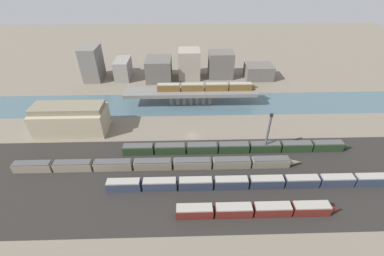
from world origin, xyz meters
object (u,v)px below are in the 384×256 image
train_yard_mid (253,182)px  signal_tower (268,134)px  train_yard_far (158,164)px  warehouse_building (71,119)px  train_on_bridge (207,87)px  train_yard_outer (238,148)px  train_yard_near (258,210)px

train_yard_mid → signal_tower: bearing=64.1°
signal_tower → train_yard_far: bearing=-169.2°
warehouse_building → signal_tower: bearing=-12.0°
train_on_bridge → signal_tower: size_ratio=2.89×
train_on_bridge → train_yard_outer: (8.68, -36.95, -7.35)m
train_yard_outer → train_yard_near: bearing=-88.2°
train_on_bridge → train_yard_outer: bearing=-76.8°
train_yard_mid → warehouse_building: bearing=154.0°
train_yard_outer → warehouse_building: 67.98m
train_yard_outer → train_yard_far: bearing=-164.4°
train_yard_mid → signal_tower: 19.94m
train_yard_far → train_yard_outer: bearing=15.6°
train_yard_far → signal_tower: signal_tower is taller
train_yard_mid → train_yard_outer: bearing=95.8°
warehouse_building → signal_tower: size_ratio=1.69×
train_on_bridge → train_yard_outer: size_ratio=0.57×
train_on_bridge → train_yard_near: size_ratio=1.03×
train_on_bridge → train_yard_far: (-20.33, -45.07, -7.47)m
train_on_bridge → train_yard_near: train_on_bridge is taller
signal_tower → train_yard_near: bearing=-108.5°
warehouse_building → train_yard_far: bearing=-32.4°
warehouse_building → train_yard_near: bearing=-33.0°
train_yard_far → train_yard_outer: 30.12m
train_on_bridge → train_yard_mid: bearing=-79.1°
train_yard_mid → train_yard_far: train_yard_mid is taller
train_on_bridge → warehouse_building: size_ratio=1.72×
train_yard_outer → signal_tower: (10.02, -0.71, 6.59)m
train_yard_outer → signal_tower: 12.01m
train_yard_mid → signal_tower: (8.22, 16.94, 6.57)m
train_yard_mid → train_yard_outer: size_ratio=1.08×
train_yard_near → signal_tower: 29.57m
train_yard_near → train_yard_mid: bearing=84.9°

